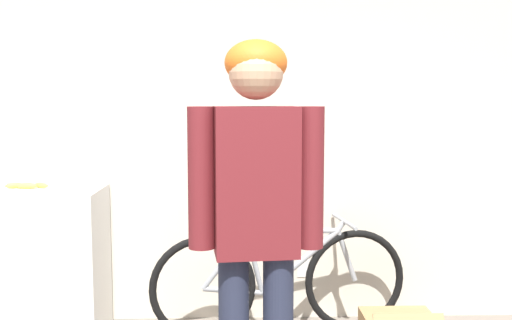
# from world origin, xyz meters

# --- Properties ---
(wall_back) EXTENTS (8.00, 0.07, 2.60)m
(wall_back) POSITION_xyz_m (0.00, 2.59, 1.30)
(wall_back) COLOR beige
(wall_back) RESTS_ON ground_plane
(side_shelf) EXTENTS (0.77, 0.52, 0.96)m
(side_shelf) POSITION_xyz_m (-1.16, 2.28, 0.48)
(side_shelf) COLOR white
(side_shelf) RESTS_ON ground_plane
(person) EXTENTS (0.58, 0.26, 1.78)m
(person) POSITION_xyz_m (0.18, 1.04, 1.09)
(person) COLOR #23283D
(person) RESTS_ON ground_plane
(bicycle) EXTENTS (1.66, 0.46, 0.75)m
(bicycle) POSITION_xyz_m (0.37, 2.24, 0.36)
(bicycle) COLOR black
(bicycle) RESTS_ON ground_plane
(banana) EXTENTS (0.29, 0.08, 0.04)m
(banana) POSITION_xyz_m (-1.25, 2.32, 0.97)
(banana) COLOR #EAD64C
(banana) RESTS_ON side_shelf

